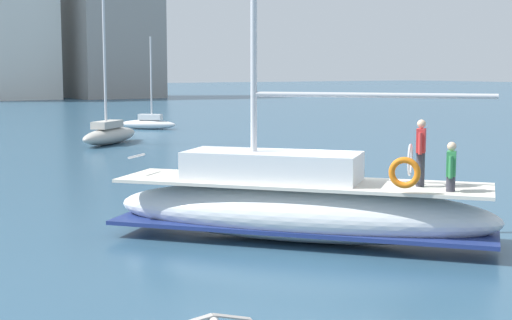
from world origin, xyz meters
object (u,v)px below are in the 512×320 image
Objects in this scene: moored_sloop_far at (110,133)px; seagull at (213,320)px; main_sailboat at (297,204)px; moored_catamaran at (148,122)px.

moored_sloop_far is 31.91m from seagull.
moored_sloop_far is at bearing 70.78° from seagull.
main_sailboat is 2.11× the size of moored_catamaran.
seagull is (-5.13, -4.77, -0.65)m from main_sailboat.
main_sailboat reaches higher than moored_catamaran.
main_sailboat is at bearing -109.10° from moored_catamaran.
moored_sloop_far reaches higher than seagull.
moored_catamaran is at bearing 66.45° from seagull.
moored_catamaran is at bearing 70.90° from main_sailboat.
seagull is at bearing -137.05° from main_sailboat.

